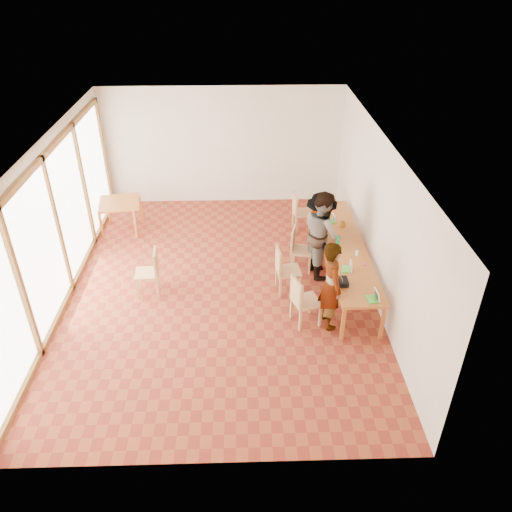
# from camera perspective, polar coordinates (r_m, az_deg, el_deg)

# --- Properties ---
(ground) EXTENTS (8.00, 8.00, 0.00)m
(ground) POSITION_cam_1_polar(r_m,az_deg,el_deg) (10.06, -4.12, -3.57)
(ground) COLOR brown
(ground) RESTS_ON ground
(wall_back) EXTENTS (6.00, 0.10, 3.00)m
(wall_back) POSITION_cam_1_polar(r_m,az_deg,el_deg) (12.93, -3.82, 12.39)
(wall_back) COLOR silver
(wall_back) RESTS_ON ground
(wall_front) EXTENTS (6.00, 0.10, 3.00)m
(wall_front) POSITION_cam_1_polar(r_m,az_deg,el_deg) (6.05, -5.88, -14.24)
(wall_front) COLOR silver
(wall_front) RESTS_ON ground
(wall_right) EXTENTS (0.10, 8.00, 3.00)m
(wall_right) POSITION_cam_1_polar(r_m,az_deg,el_deg) (9.59, 13.78, 4.13)
(wall_right) COLOR silver
(wall_right) RESTS_ON ground
(window_wall) EXTENTS (0.10, 8.00, 3.00)m
(window_wall) POSITION_cam_1_polar(r_m,az_deg,el_deg) (9.87, -21.93, 3.46)
(window_wall) COLOR white
(window_wall) RESTS_ON ground
(ceiling) EXTENTS (6.00, 8.00, 0.04)m
(ceiling) POSITION_cam_1_polar(r_m,az_deg,el_deg) (8.65, -4.90, 12.88)
(ceiling) COLOR white
(ceiling) RESTS_ON wall_back
(communal_table) EXTENTS (0.80, 4.00, 0.75)m
(communal_table) POSITION_cam_1_polar(r_m,az_deg,el_deg) (10.13, 10.06, 1.00)
(communal_table) COLOR #C06D2A
(communal_table) RESTS_ON ground
(side_table) EXTENTS (0.90, 0.90, 0.75)m
(side_table) POSITION_cam_1_polar(r_m,az_deg,el_deg) (12.14, -15.32, 5.65)
(side_table) COLOR #C06D2A
(side_table) RESTS_ON ground
(chair_near) EXTENTS (0.57, 0.57, 0.52)m
(chair_near) POSITION_cam_1_polar(r_m,az_deg,el_deg) (8.83, 5.20, -4.63)
(chair_near) COLOR tan
(chair_near) RESTS_ON ground
(chair_mid) EXTENTS (0.50, 0.50, 0.51)m
(chair_mid) POSITION_cam_1_polar(r_m,az_deg,el_deg) (9.62, 3.15, -1.11)
(chair_mid) COLOR tan
(chair_mid) RESTS_ON ground
(chair_far) EXTENTS (0.53, 0.53, 0.50)m
(chair_far) POSITION_cam_1_polar(r_m,az_deg,el_deg) (10.35, 4.76, 1.32)
(chair_far) COLOR tan
(chair_far) RESTS_ON ground
(chair_empty) EXTENTS (0.47, 0.47, 0.49)m
(chair_empty) POSITION_cam_1_polar(r_m,az_deg,el_deg) (11.85, 4.91, 5.49)
(chair_empty) COLOR tan
(chair_empty) RESTS_ON ground
(chair_spare) EXTENTS (0.47, 0.47, 0.50)m
(chair_spare) POSITION_cam_1_polar(r_m,az_deg,el_deg) (9.80, -11.89, -1.29)
(chair_spare) COLOR tan
(chair_spare) RESTS_ON ground
(person_near) EXTENTS (0.51, 0.68, 1.69)m
(person_near) POSITION_cam_1_polar(r_m,az_deg,el_deg) (8.73, 8.57, -3.32)
(person_near) COLOR gray
(person_near) RESTS_ON ground
(person_mid) EXTENTS (0.85, 1.00, 1.81)m
(person_mid) POSITION_cam_1_polar(r_m,az_deg,el_deg) (10.13, 7.61, 2.57)
(person_mid) COLOR gray
(person_mid) RESTS_ON ground
(person_far) EXTENTS (0.79, 1.18, 1.70)m
(person_far) POSITION_cam_1_polar(r_m,az_deg,el_deg) (10.29, 7.31, 2.75)
(person_far) COLOR gray
(person_far) RESTS_ON ground
(laptop_near) EXTENTS (0.22, 0.25, 0.19)m
(laptop_near) POSITION_cam_1_polar(r_m,az_deg,el_deg) (8.67, 13.37, -4.57)
(laptop_near) COLOR #51D639
(laptop_near) RESTS_ON communal_table
(laptop_mid) EXTENTS (0.24, 0.26, 0.19)m
(laptop_mid) POSITION_cam_1_polar(r_m,az_deg,el_deg) (9.32, 10.54, -1.33)
(laptop_mid) COLOR #51D639
(laptop_mid) RESTS_ON communal_table
(laptop_far) EXTENTS (0.21, 0.23, 0.18)m
(laptop_far) POSITION_cam_1_polar(r_m,az_deg,el_deg) (10.92, 8.71, 4.15)
(laptop_far) COLOR #51D639
(laptop_far) RESTS_ON communal_table
(yellow_mug) EXTENTS (0.17, 0.17, 0.11)m
(yellow_mug) POSITION_cam_1_polar(r_m,az_deg,el_deg) (10.76, 9.89, 3.61)
(yellow_mug) COLOR #C88A20
(yellow_mug) RESTS_ON communal_table
(green_bottle) EXTENTS (0.07, 0.07, 0.28)m
(green_bottle) POSITION_cam_1_polar(r_m,az_deg,el_deg) (9.90, 9.30, 1.57)
(green_bottle) COLOR #1B7B44
(green_bottle) RESTS_ON communal_table
(clear_glass) EXTENTS (0.07, 0.07, 0.09)m
(clear_glass) POSITION_cam_1_polar(r_m,az_deg,el_deg) (9.80, 11.45, 0.32)
(clear_glass) COLOR silver
(clear_glass) RESTS_ON communal_table
(condiment_cup) EXTENTS (0.08, 0.08, 0.06)m
(condiment_cup) POSITION_cam_1_polar(r_m,az_deg,el_deg) (11.64, 7.93, 5.97)
(condiment_cup) COLOR white
(condiment_cup) RESTS_ON communal_table
(pink_phone) EXTENTS (0.05, 0.10, 0.01)m
(pink_phone) POSITION_cam_1_polar(r_m,az_deg,el_deg) (9.57, 12.30, -0.90)
(pink_phone) COLOR #DA3587
(pink_phone) RESTS_ON communal_table
(black_pouch) EXTENTS (0.16, 0.26, 0.09)m
(black_pouch) POSITION_cam_1_polar(r_m,az_deg,el_deg) (8.94, 9.94, -2.90)
(black_pouch) COLOR black
(black_pouch) RESTS_ON communal_table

